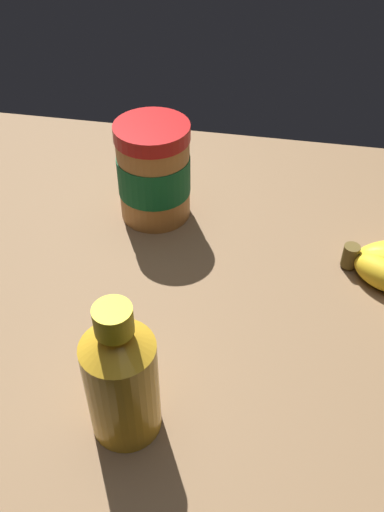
# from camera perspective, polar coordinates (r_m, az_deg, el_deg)

# --- Properties ---
(ground_plane) EXTENTS (0.90, 0.66, 0.05)m
(ground_plane) POSITION_cam_1_polar(r_m,az_deg,el_deg) (0.72, -0.14, -2.37)
(ground_plane) COLOR brown
(peanut_butter_jar) EXTENTS (0.10, 0.10, 0.14)m
(peanut_butter_jar) POSITION_cam_1_polar(r_m,az_deg,el_deg) (0.75, -3.87, 8.46)
(peanut_butter_jar) COLOR #B27238
(peanut_butter_jar) RESTS_ON ground_plane
(honey_bottle) EXTENTS (0.07, 0.07, 0.16)m
(honey_bottle) POSITION_cam_1_polar(r_m,az_deg,el_deg) (0.51, -7.15, -12.09)
(honey_bottle) COLOR gold
(honey_bottle) RESTS_ON ground_plane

